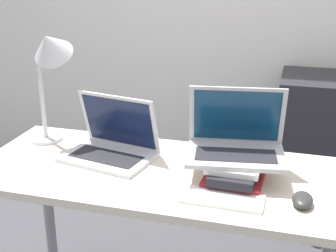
{
  "coord_description": "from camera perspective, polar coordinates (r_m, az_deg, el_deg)",
  "views": [
    {
      "loc": [
        0.45,
        -1.22,
        1.52
      ],
      "look_at": [
        0.02,
        0.3,
        0.93
      ],
      "focal_mm": 50.0,
      "sensor_mm": 36.0,
      "label": 1
    }
  ],
  "objects": [
    {
      "name": "laptop_on_books",
      "position": [
        1.7,
        8.28,
        -1.93
      ],
      "size": [
        0.38,
        0.29,
        0.24
      ],
      "color": "#B2B2B7",
      "rests_on": "book_stack"
    },
    {
      "name": "wireless_keyboard",
      "position": [
        1.56,
        6.59,
        -8.81
      ],
      "size": [
        0.28,
        0.12,
        0.01
      ],
      "color": "white",
      "rests_on": "desk"
    },
    {
      "name": "desk_lamp",
      "position": [
        1.94,
        -14.32,
        8.07
      ],
      "size": [
        0.23,
        0.2,
        0.51
      ],
      "color": "silver",
      "rests_on": "desk"
    },
    {
      "name": "book_stack",
      "position": [
        1.69,
        8.19,
        -5.37
      ],
      "size": [
        0.21,
        0.27,
        0.08
      ],
      "color": "maroon",
      "rests_on": "desk"
    },
    {
      "name": "mini_fridge",
      "position": [
        2.92,
        17.79,
        -2.5
      ],
      "size": [
        0.49,
        0.49,
        0.86
      ],
      "color": "#232328",
      "rests_on": "ground_plane"
    },
    {
      "name": "mouse",
      "position": [
        1.59,
        16.08,
        -8.65
      ],
      "size": [
        0.07,
        0.11,
        0.04
      ],
      "color": "#2D2D2D",
      "rests_on": "desk"
    },
    {
      "name": "laptop_left",
      "position": [
        1.87,
        -6.88,
        -2.32
      ],
      "size": [
        0.38,
        0.3,
        0.25
      ],
      "color": "silver",
      "rests_on": "desk"
    },
    {
      "name": "desk",
      "position": [
        1.8,
        -0.77,
        -8.2
      ],
      "size": [
        1.42,
        0.6,
        0.75
      ],
      "color": "beige",
      "rests_on": "ground_plane"
    }
  ]
}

